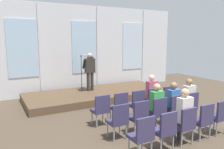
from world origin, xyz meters
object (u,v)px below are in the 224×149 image
object	(u,v)px
chair_r2_c3	(203,119)
audience_r1_c3	(172,101)
chair_r0_c1	(119,105)
chair_r1_c2	(157,111)
chair_r0_c3	(152,100)
chair_r2_c1	(165,128)
chair_r0_c0	(101,108)
audience_r0_c3	(151,93)
audience_r1_c2	(156,104)
chair_r0_c2	(136,102)
chair_r1_c1	(139,115)
chair_r1_c0	(118,119)
chair_r1_c4	(189,105)
speaker	(90,69)
chair_r0_c4	(166,97)
audience_r1_c4	(188,98)
mic_stand	(82,83)
chair_r2_c0	(142,134)
chair_r1_c3	(174,108)
audience_r2_c2	(183,113)
chair_r2_c4	(219,115)
chair_r2_c2	(185,123)

from	to	relation	value
chair_r2_c3	audience_r1_c3	bearing A→B (deg)	90.00
chair_r0_c1	chair_r1_c2	xyz separation A→B (m)	(0.63, -1.01, 0.00)
chair_r0_c3	chair_r2_c1	world-z (taller)	same
chair_r0_c0	audience_r0_c3	bearing A→B (deg)	2.39
chair_r0_c1	audience_r1_c2	xyz separation A→B (m)	(0.63, -0.93, 0.20)
chair_r0_c2	audience_r1_c2	distance (m)	0.95
chair_r0_c1	chair_r1_c1	world-z (taller)	same
chair_r0_c0	chair_r1_c0	distance (m)	1.01
chair_r1_c4	speaker	bearing A→B (deg)	109.12
chair_r2_c1	chair_r1_c1	bearing A→B (deg)	90.00
chair_r0_c4	audience_r1_c4	bearing A→B (deg)	-90.00
chair_r1_c2	chair_r2_c1	xyz separation A→B (m)	(-0.63, -1.01, 0.00)
mic_stand	chair_r2_c0	bearing A→B (deg)	-97.46
chair_r0_c1	chair_r0_c4	world-z (taller)	same
chair_r1_c0	chair_r1_c3	bearing A→B (deg)	0.00
speaker	chair_r1_c0	distance (m)	4.44
chair_r0_c2	chair_r1_c0	world-z (taller)	same
audience_r2_c2	chair_r0_c3	bearing A→B (deg)	72.17
chair_r0_c0	chair_r1_c4	xyz separation A→B (m)	(2.51, -1.01, 0.00)
audience_r0_c3	chair_r1_c4	size ratio (longest dim) A/B	1.46
speaker	mic_stand	xyz separation A→B (m)	(-0.32, 0.16, -0.63)
chair_r0_c1	mic_stand	bearing A→B (deg)	88.59
chair_r0_c1	chair_r2_c0	world-z (taller)	same
chair_r0_c3	audience_r2_c2	bearing A→B (deg)	-107.83
chair_r0_c2	audience_r0_c3	size ratio (longest dim) A/B	0.68
audience_r1_c4	chair_r1_c4	bearing A→B (deg)	-90.00
audience_r0_c3	audience_r2_c2	world-z (taller)	audience_r2_c2
mic_stand	chair_r0_c4	distance (m)	3.85
audience_r0_c3	audience_r1_c3	distance (m)	1.01
chair_r2_c4	chair_r2_c1	bearing A→B (deg)	180.00
chair_r0_c2	audience_r1_c4	size ratio (longest dim) A/B	0.70
chair_r0_c0	chair_r1_c3	xyz separation A→B (m)	(1.88, -1.01, 0.00)
audience_r0_c3	chair_r2_c1	world-z (taller)	audience_r0_c3
chair_r2_c2	chair_r1_c2	bearing A→B (deg)	90.00
audience_r2_c2	chair_r2_c4	distance (m)	1.28
chair_r0_c1	chair_r0_c3	size ratio (longest dim) A/B	1.00
audience_r1_c2	audience_r1_c3	distance (m)	0.63
mic_stand	chair_r0_c2	xyz separation A→B (m)	(0.54, -3.40, -0.08)
chair_r0_c1	chair_r2_c2	xyz separation A→B (m)	(0.63, -2.03, 0.00)
mic_stand	chair_r1_c4	bearing A→B (deg)	-67.84
chair_r0_c2	speaker	bearing A→B (deg)	93.87
chair_r0_c2	chair_r1_c3	size ratio (longest dim) A/B	1.00
chair_r0_c2	chair_r2_c2	xyz separation A→B (m)	(0.00, -2.03, 0.00)
chair_r0_c1	chair_r0_c2	bearing A→B (deg)	0.00
audience_r1_c2	audience_r2_c2	size ratio (longest dim) A/B	0.96
chair_r1_c0	chair_r1_c3	distance (m)	1.88
chair_r2_c1	audience_r1_c2	bearing A→B (deg)	60.20
mic_stand	audience_r1_c2	size ratio (longest dim) A/B	1.18
speaker	audience_r1_c2	bearing A→B (deg)	-86.99
mic_stand	chair_r1_c4	xyz separation A→B (m)	(1.80, -4.42, -0.08)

